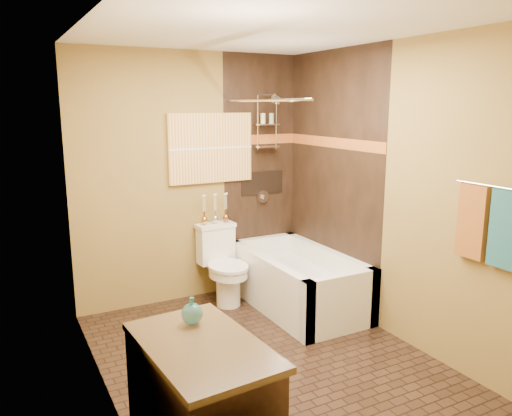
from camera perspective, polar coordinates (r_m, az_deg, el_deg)
floor at (r=4.17m, az=0.85°, el=-16.69°), size 3.00×3.00×0.00m
wall_left at (r=3.34m, az=-17.44°, el=-1.51°), size 0.02×3.00×2.50m
wall_right at (r=4.43m, az=14.62°, el=1.84°), size 0.02×3.00×2.50m
wall_back at (r=5.08m, az=-7.32°, el=3.36°), size 2.40×0.02×2.50m
wall_front at (r=2.57m, az=17.41°, el=-5.42°), size 2.40×0.02×2.50m
ceiling at (r=3.70m, az=0.97°, el=19.77°), size 3.00×3.00×0.00m
alcove_tile_back at (r=5.39m, az=0.46°, el=3.93°), size 0.85×0.01×2.50m
alcove_tile_right at (r=4.99m, az=8.71°, el=3.17°), size 0.01×1.50×2.50m
mosaic_band_back at (r=5.34m, az=0.52°, el=7.85°), size 0.85×0.01×0.10m
mosaic_band_right at (r=4.95m, az=8.75°, el=7.41°), size 0.01×1.50×0.10m
alcove_niche at (r=5.41m, az=0.72°, el=2.89°), size 0.50×0.01×0.25m
shower_fixtures at (r=5.26m, az=1.29°, el=8.29°), size 0.24×0.33×1.16m
curtain_rod at (r=4.51m, az=0.77°, el=12.21°), size 0.03×1.55×0.03m
towel_bar at (r=3.67m, az=25.30°, el=2.26°), size 0.02×0.55×0.02m
towel_teal at (r=3.65m, az=26.65°, el=-2.23°), size 0.05×0.22×0.52m
towel_rust at (r=3.80m, az=23.48°, el=-1.44°), size 0.05×0.22×0.52m
sunset_painting at (r=5.10m, az=-5.19°, el=6.83°), size 0.90×0.04×0.70m
vanity_mirror at (r=2.33m, az=-12.86°, el=-0.54°), size 0.01×1.00×0.90m
bathtub at (r=5.04m, az=4.75°, el=-8.78°), size 0.80×1.50×0.55m
toilet at (r=5.09m, az=-3.80°, el=-6.43°), size 0.41×0.60×0.78m
vanity at (r=2.85m, az=-6.24°, el=-22.21°), size 0.60×0.93×0.79m
teal_bottle at (r=2.83m, az=-7.33°, el=-11.58°), size 0.16×0.16×0.19m
bud_vases at (r=5.11m, az=-4.70°, el=0.00°), size 0.30×0.06×0.30m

